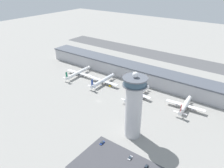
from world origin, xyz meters
TOP-DOWN VIEW (x-y plane):
  - ground_plane at (0.00, 0.00)m, footprint 1000.00×1000.00m
  - terminal_building at (0.00, 70.00)m, footprint 268.25×25.00m
  - runway_strip at (0.00, 168.97)m, footprint 402.38×44.00m
  - control_tower at (56.36, -25.49)m, footprint 18.57×18.57m
  - airplane_gate_alpha at (-61.19, 33.28)m, footprint 38.60×45.07m
  - airplane_gate_bravo at (-20.55, 33.22)m, footprint 40.00×41.88m
  - airplane_gate_charlie at (28.50, 30.73)m, footprint 30.46×42.17m
  - airplane_gate_delta at (77.95, 37.15)m, footprint 38.15×34.92m
  - service_truck_catering at (12.29, 37.83)m, footprint 7.16×6.97m
  - service_truck_fuel at (-61.46, 34.23)m, footprint 8.62×5.36m
  - service_truck_baggage at (-11.66, 34.79)m, footprint 5.48×5.90m
  - car_green_van at (68.77, -48.87)m, footprint 1.99×4.43m
  - car_navy_sedan at (42.83, -48.43)m, footprint 1.88×4.85m
  - car_grey_coupe at (82.01, -49.36)m, footprint 1.78×4.42m

SIDE VIEW (x-z plane):
  - ground_plane at x=0.00m, z-range 0.00..0.00m
  - runway_strip at x=0.00m, z-range 0.00..0.01m
  - car_green_van at x=68.77m, z-range -0.16..1.21m
  - car_navy_sedan at x=42.83m, z-range -0.16..1.26m
  - car_grey_coupe at x=82.01m, z-range -0.18..1.40m
  - service_truck_baggage at x=-11.66m, z-range -0.38..2.06m
  - service_truck_fuel at x=-61.46m, z-range -0.42..2.33m
  - service_truck_catering at x=12.29m, z-range -0.48..2.69m
  - airplane_gate_charlie at x=28.50m, z-range -2.68..11.23m
  - airplane_gate_alpha at x=-61.19m, z-range -2.02..11.08m
  - airplane_gate_bravo at x=-20.55m, z-range -2.27..11.47m
  - airplane_gate_delta at x=77.95m, z-range -2.32..11.80m
  - terminal_building at x=0.00m, z-range 0.10..17.64m
  - control_tower at x=56.36m, z-range 0.18..56.65m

